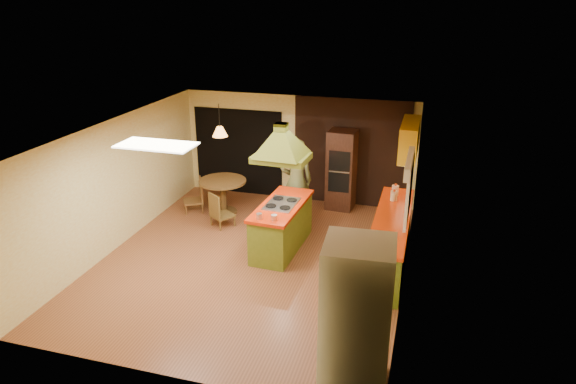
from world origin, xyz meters
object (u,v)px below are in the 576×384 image
(canister_large, at_px, (395,190))
(wall_oven, at_px, (341,170))
(dining_table, at_px, (223,190))
(kitchen_island, at_px, (282,226))
(man, at_px, (296,181))
(refrigerator, at_px, (356,317))

(canister_large, bearing_deg, wall_oven, 136.34)
(dining_table, xyz_separation_m, canister_large, (3.79, -0.20, 0.47))
(kitchen_island, relative_size, man, 1.02)
(man, relative_size, wall_oven, 1.01)
(refrigerator, bearing_deg, dining_table, 124.99)
(kitchen_island, height_order, man, man)
(refrigerator, distance_m, dining_table, 5.93)
(refrigerator, relative_size, dining_table, 1.90)
(kitchen_island, distance_m, dining_table, 2.18)
(dining_table, relative_size, canister_large, 5.22)
(refrigerator, bearing_deg, canister_large, 85.15)
(refrigerator, height_order, wall_oven, refrigerator)
(wall_oven, bearing_deg, refrigerator, -74.16)
(wall_oven, distance_m, dining_table, 2.72)
(kitchen_island, relative_size, refrigerator, 0.94)
(refrigerator, bearing_deg, kitchen_island, 116.51)
(man, xyz_separation_m, dining_table, (-1.70, 0.00, -0.38))
(kitchen_island, distance_m, man, 1.36)
(wall_oven, xyz_separation_m, canister_large, (1.30, -1.24, 0.10))
(kitchen_island, bearing_deg, canister_large, 31.11)
(dining_table, bearing_deg, canister_large, -3.04)
(wall_oven, xyz_separation_m, dining_table, (-2.48, -1.04, -0.36))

